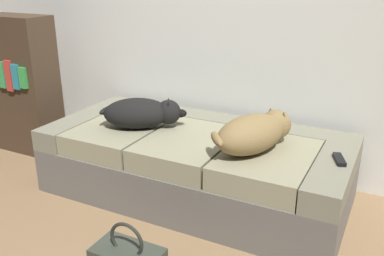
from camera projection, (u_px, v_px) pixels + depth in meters
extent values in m
cube|color=#66635E|center=(195.00, 173.00, 2.82)|extent=(1.95, 0.91, 0.30)
cube|color=gray|center=(89.00, 122.00, 3.12)|extent=(0.20, 0.91, 0.14)
cube|color=gray|center=(335.00, 170.00, 2.38)|extent=(0.20, 0.91, 0.14)
cube|color=gray|center=(218.00, 126.00, 3.04)|extent=(1.55, 0.20, 0.14)
cube|color=gray|center=(121.00, 135.00, 2.88)|extent=(0.50, 0.69, 0.14)
cube|color=gray|center=(188.00, 148.00, 2.66)|extent=(0.50, 0.69, 0.14)
cube|color=gray|center=(268.00, 164.00, 2.44)|extent=(0.50, 0.69, 0.14)
ellipsoid|color=black|center=(137.00, 113.00, 2.78)|extent=(0.50, 0.43, 0.20)
sphere|color=black|center=(169.00, 112.00, 2.79)|extent=(0.16, 0.16, 0.16)
ellipsoid|color=black|center=(180.00, 113.00, 2.80)|extent=(0.11, 0.10, 0.06)
cone|color=black|center=(168.00, 101.00, 2.81)|extent=(0.04, 0.04, 0.05)
cone|color=black|center=(168.00, 105.00, 2.73)|extent=(0.04, 0.04, 0.05)
ellipsoid|color=black|center=(108.00, 110.00, 2.82)|extent=(0.05, 0.17, 0.05)
ellipsoid|color=olive|center=(251.00, 134.00, 2.40)|extent=(0.43, 0.54, 0.22)
sphere|color=olive|center=(276.00, 124.00, 2.54)|extent=(0.18, 0.18, 0.18)
ellipsoid|color=brown|center=(284.00, 123.00, 2.59)|extent=(0.10, 0.12, 0.06)
cone|color=brown|center=(270.00, 112.00, 2.55)|extent=(0.05, 0.05, 0.05)
cone|color=brown|center=(283.00, 116.00, 2.48)|extent=(0.05, 0.05, 0.05)
ellipsoid|color=olive|center=(217.00, 139.00, 2.31)|extent=(0.15, 0.18, 0.05)
cube|color=black|center=(339.00, 159.00, 2.32)|extent=(0.09, 0.16, 0.02)
torus|color=#272A23|center=(127.00, 240.00, 1.89)|extent=(0.18, 0.02, 0.18)
cube|color=#433222|center=(23.00, 85.00, 3.42)|extent=(0.56, 0.28, 1.10)
cube|color=#399E56|center=(2.00, 75.00, 3.27)|extent=(0.06, 0.02, 0.21)
cube|color=#C13B31|center=(9.00, 76.00, 3.24)|extent=(0.06, 0.02, 0.24)
cube|color=teal|center=(16.00, 77.00, 3.21)|extent=(0.06, 0.02, 0.19)
cube|color=green|center=(23.00, 78.00, 3.18)|extent=(0.06, 0.02, 0.16)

